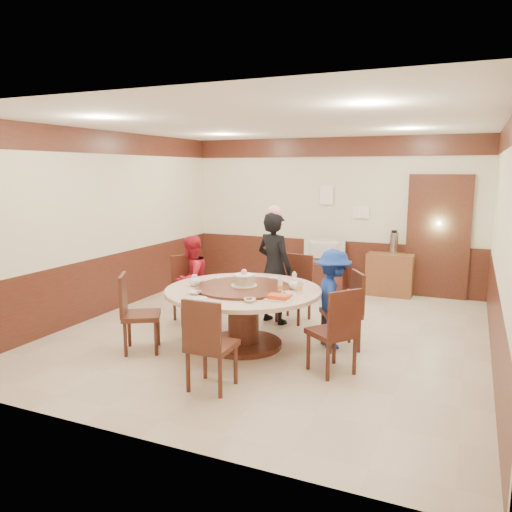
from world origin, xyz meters
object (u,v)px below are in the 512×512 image
at_px(person_standing, 274,268).
at_px(person_red, 191,279).
at_px(tv_stand, 323,276).
at_px(person_blue, 333,299).
at_px(television, 324,251).
at_px(birthday_cake, 244,280).
at_px(shrimp_platter, 279,298).
at_px(banquet_table, 243,305).
at_px(side_cabinet, 390,275).
at_px(thermos, 394,243).

distance_m(person_standing, person_red, 1.22).
xyz_separation_m(person_standing, tv_stand, (0.09, 2.28, -0.56)).
bearing_deg(person_blue, television, -10.25).
distance_m(birthday_cake, shrimp_platter, 0.72).
height_order(person_blue, television, person_blue).
xyz_separation_m(person_standing, person_blue, (1.05, -0.66, -0.19)).
xyz_separation_m(person_standing, television, (0.09, 2.28, -0.09)).
relative_size(banquet_table, person_red, 1.52).
relative_size(person_standing, side_cabinet, 2.03).
xyz_separation_m(birthday_cake, television, (0.07, 3.36, -0.13)).
relative_size(person_red, television, 1.65).
relative_size(banquet_table, tv_stand, 2.29).
bearing_deg(thermos, side_cabinet, 180.00).
relative_size(television, side_cabinet, 0.97).
xyz_separation_m(banquet_table, television, (0.07, 3.39, 0.19)).
bearing_deg(tv_stand, shrimp_platter, -81.79).
bearing_deg(thermos, banquet_table, -111.21).
distance_m(shrimp_platter, side_cabinet, 3.84).
distance_m(birthday_cake, television, 3.36).
relative_size(banquet_table, side_cabinet, 2.43).
distance_m(person_red, television, 3.00).
bearing_deg(side_cabinet, tv_stand, -178.59).
height_order(person_standing, person_red, person_standing).
bearing_deg(banquet_table, thermos, 68.79).
height_order(banquet_table, person_red, person_red).
xyz_separation_m(person_standing, birthday_cake, (0.02, -1.08, 0.04)).
height_order(person_blue, side_cabinet, person_blue).
xyz_separation_m(person_red, shrimp_platter, (1.74, -0.98, 0.14)).
height_order(person_red, side_cabinet, person_red).
distance_m(person_blue, thermos, 3.00).
bearing_deg(television, person_blue, 103.15).
distance_m(person_standing, television, 2.28).
bearing_deg(thermos, birthday_cake, -111.40).
relative_size(person_red, side_cabinet, 1.60).
relative_size(tv_stand, side_cabinet, 1.06).
bearing_deg(person_red, banquet_table, 66.26).
height_order(banquet_table, shrimp_platter, shrimp_platter).
distance_m(person_standing, thermos, 2.68).
distance_m(banquet_table, television, 3.40).
height_order(person_red, birthday_cake, person_red).
height_order(person_standing, television, person_standing).
relative_size(person_standing, tv_stand, 1.91).
bearing_deg(person_red, person_blue, 90.79).
relative_size(birthday_cake, television, 0.42).
xyz_separation_m(birthday_cake, tv_stand, (0.07, 3.36, -0.60)).
distance_m(birthday_cake, thermos, 3.64).
xyz_separation_m(banquet_table, birthday_cake, (-0.00, 0.03, 0.32)).
distance_m(tv_stand, thermos, 1.44).
xyz_separation_m(person_red, television, (1.20, 2.75, 0.08)).
xyz_separation_m(person_blue, birthday_cake, (-1.03, -0.42, 0.23)).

